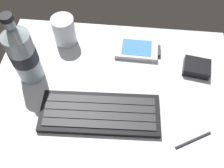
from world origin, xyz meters
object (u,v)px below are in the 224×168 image
(water_bottle, at_px, (23,53))
(charger_block, at_px, (197,67))
(handheld_device, at_px, (137,49))
(juice_cup, at_px, (64,32))
(keyboard, at_px, (100,113))
(stylus_pen, at_px, (193,140))

(water_bottle, relative_size, charger_block, 2.97)
(handheld_device, bearing_deg, water_bottle, -157.82)
(juice_cup, height_order, charger_block, juice_cup)
(keyboard, distance_m, stylus_pen, 0.23)
(handheld_device, height_order, stylus_pen, handheld_device)
(keyboard, relative_size, juice_cup, 3.47)
(charger_block, distance_m, stylus_pen, 0.21)
(juice_cup, bearing_deg, water_bottle, -116.90)
(stylus_pen, bearing_deg, juice_cup, 112.89)
(water_bottle, distance_m, stylus_pen, 0.45)
(water_bottle, bearing_deg, juice_cup, 63.10)
(water_bottle, relative_size, stylus_pen, 2.19)
(keyboard, distance_m, water_bottle, 0.24)
(water_bottle, bearing_deg, stylus_pen, -19.18)
(keyboard, distance_m, handheld_device, 0.23)
(keyboard, relative_size, stylus_pen, 3.10)
(keyboard, height_order, charger_block, charger_block)
(handheld_device, relative_size, water_bottle, 0.62)
(keyboard, bearing_deg, water_bottle, 153.09)
(handheld_device, height_order, water_bottle, water_bottle)
(keyboard, distance_m, juice_cup, 0.27)
(keyboard, distance_m, charger_block, 0.29)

